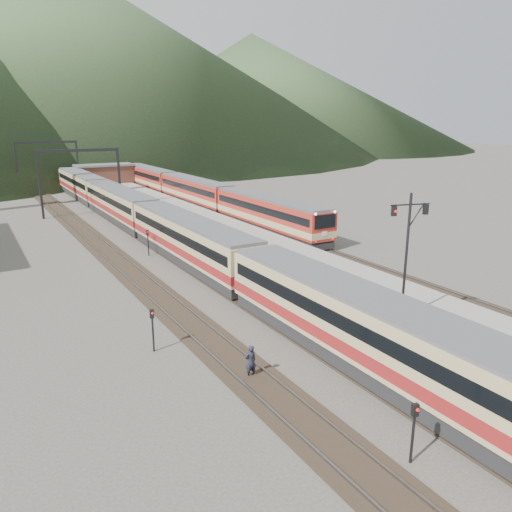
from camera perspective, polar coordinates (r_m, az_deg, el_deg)
track_main at (r=51.43m, az=-12.48°, el=2.29°), size 2.60×200.00×0.23m
track_far at (r=50.19m, az=-17.90°, el=1.58°), size 2.60×200.00×0.23m
track_second at (r=55.91m, az=-1.22°, el=3.69°), size 2.60×200.00×0.23m
platform at (r=51.48m, az=-5.88°, el=3.08°), size 8.00×100.00×1.00m
gantry_near at (r=64.28m, az=-19.48°, el=9.33°), size 9.55×0.25×8.00m
gantry_far at (r=88.87m, az=-22.74°, el=10.47°), size 9.55×0.25×8.00m
station_shed at (r=88.74m, az=-16.91°, el=9.02°), size 9.40×4.40×3.10m
hill_b at (r=243.48m, az=-20.90°, el=20.60°), size 220.00×220.00×75.00m
hill_c at (r=251.59m, az=-0.52°, el=18.49°), size 160.00×160.00×50.00m
main_train at (r=49.86m, az=-12.15°, el=4.21°), size 2.95×80.95×3.61m
second_train at (r=67.77m, az=-6.95°, el=7.21°), size 2.72×55.90×3.32m
signal_mast at (r=27.06m, az=16.90°, el=1.37°), size 2.13×0.74×6.81m
short_signal_a at (r=18.48m, az=17.58°, el=-17.96°), size 0.25×0.20×2.27m
short_signal_b at (r=43.76m, az=-12.25°, el=1.90°), size 0.26×0.21×2.27m
short_signal_c at (r=25.74m, az=-11.75°, el=-7.68°), size 0.25×0.21×2.27m
worker at (r=23.11m, az=-0.63°, el=-11.96°), size 0.59×0.41×1.58m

